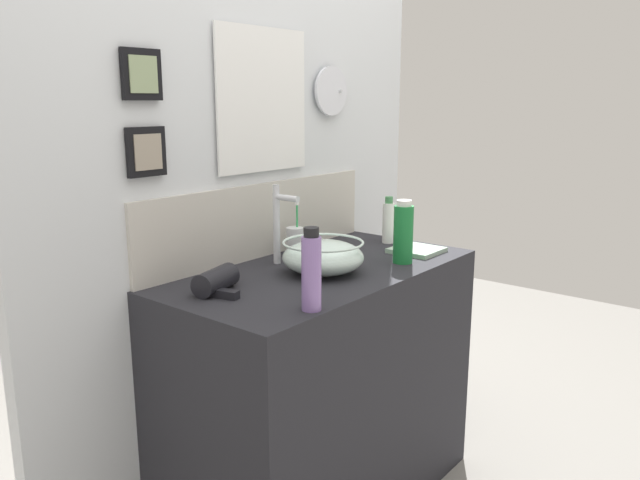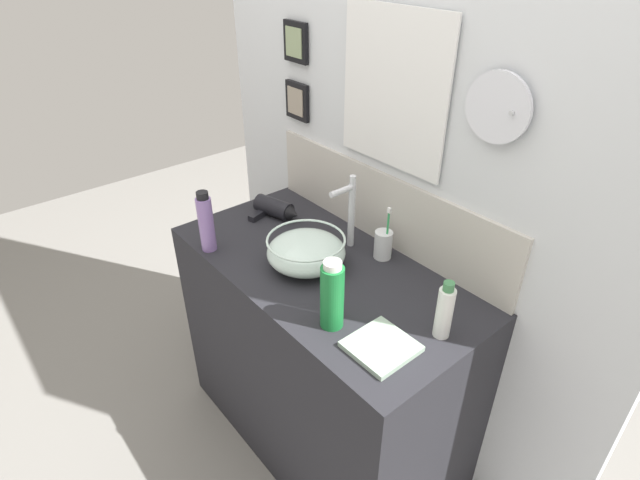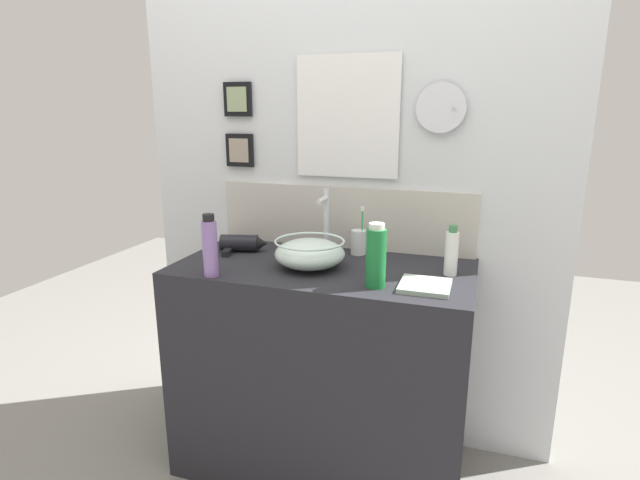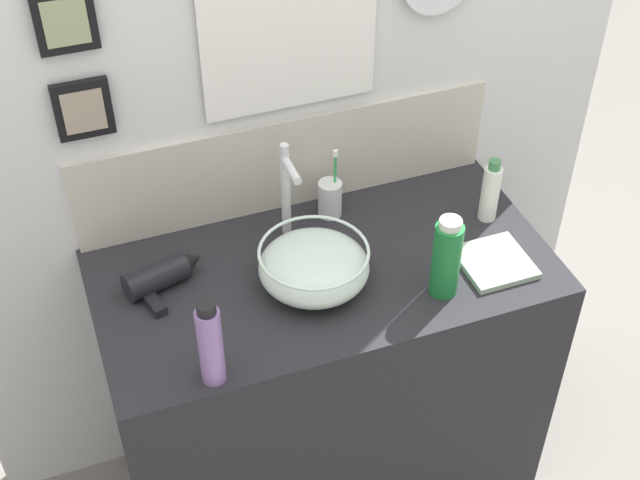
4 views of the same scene
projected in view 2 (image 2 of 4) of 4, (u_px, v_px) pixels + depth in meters
The scene contains 11 objects.
ground_plane at pixel (322, 431), 2.13m from camera, with size 6.00×6.00×0.00m, color gray.
vanity_counter at pixel (322, 359), 1.91m from camera, with size 1.12×0.56×0.86m, color #232328.
back_panel at pixel (395, 133), 1.63m from camera, with size 1.81×0.10×2.52m.
glass_bowl_sink at pixel (306, 251), 1.65m from camera, with size 0.26×0.26×0.11m.
faucet at pixel (350, 208), 1.71m from camera, with size 0.02×0.11×0.27m.
hair_drier at pixel (276, 209), 1.95m from camera, with size 0.21×0.17×0.07m.
toothbrush_cup at pixel (383, 244), 1.70m from camera, with size 0.06×0.06×0.20m.
lotion_bottle at pixel (332, 295), 1.38m from camera, with size 0.07×0.07×0.22m.
spray_bottle at pixel (206, 223), 1.71m from camera, with size 0.05×0.05×0.22m.
soap_dispenser at pixel (444, 311), 1.35m from camera, with size 0.05×0.05×0.18m.
hand_towel at pixel (381, 346), 1.35m from camera, with size 0.16×0.17×0.02m, color #99B29E.
Camera 2 is at (1.05, -0.88, 1.83)m, focal length 28.00 mm.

